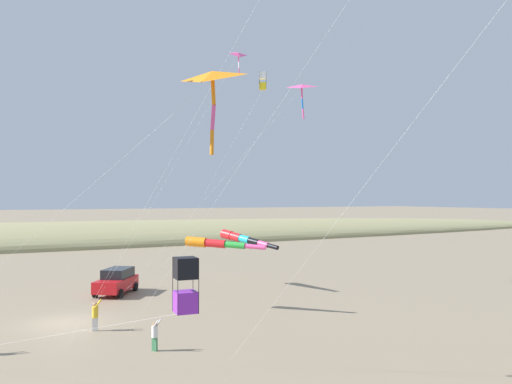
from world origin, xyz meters
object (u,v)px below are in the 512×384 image
at_px(parked_car, 117,281).
at_px(kite_windsock_rainbow_low_near, 214,243).
at_px(kite_delta_blue_topmost, 302,87).
at_px(kite_windsock_red_high_left, 242,238).
at_px(person_child_green_jacket, 95,314).
at_px(kite_delta_purple_drifting, 212,78).
at_px(kite_box_black_fish_shape, 263,81).
at_px(kite_box_white_trailing, 185,285).
at_px(cooler_box, 117,285).
at_px(person_child_grey_jacket, 155,333).
at_px(kite_delta_striped_overhead, 238,55).

relative_size(parked_car, kite_windsock_rainbow_low_near, 0.33).
height_order(parked_car, kite_delta_blue_topmost, kite_delta_blue_topmost).
xyz_separation_m(parked_car, kite_windsock_red_high_left, (-1.59, -9.44, 2.89)).
xyz_separation_m(person_child_green_jacket, kite_delta_purple_drifting, (-10.22, -2.50, 10.69)).
bearing_deg(kite_delta_purple_drifting, kite_box_black_fish_shape, -32.71).
distance_m(kite_box_black_fish_shape, kite_delta_blue_topmost, 3.34).
xyz_separation_m(person_child_green_jacket, kite_windsock_rainbow_low_near, (1.61, -7.42, 3.31)).
bearing_deg(kite_box_white_trailing, kite_windsock_rainbow_low_near, -25.56).
relative_size(cooler_box, kite_delta_purple_drifting, 0.05).
distance_m(person_child_grey_jacket, kite_box_black_fish_shape, 24.03).
distance_m(kite_windsock_red_high_left, kite_delta_purple_drifting, 22.65).
height_order(person_child_green_jacket, person_child_grey_jacket, person_child_green_jacket).
bearing_deg(person_child_green_jacket, person_child_grey_jacket, -159.69).
relative_size(person_child_green_jacket, kite_box_white_trailing, 0.14).
distance_m(parked_car, kite_box_black_fish_shape, 19.20).
xyz_separation_m(person_child_green_jacket, person_child_grey_jacket, (-4.93, -1.83, -0.10)).
distance_m(person_child_grey_jacket, kite_delta_purple_drifting, 12.03).
relative_size(kite_delta_blue_topmost, kite_windsock_rainbow_low_near, 1.15).
relative_size(parked_car, kite_box_black_fish_shape, 0.27).
bearing_deg(kite_windsock_red_high_left, parked_car, 80.44).
xyz_separation_m(person_child_green_jacket, kite_windsock_red_high_left, (8.50, -12.64, 2.94)).
height_order(person_child_green_jacket, kite_box_white_trailing, kite_box_white_trailing).
xyz_separation_m(kite_windsock_red_high_left, kite_delta_striped_overhead, (2.21, -0.68, 15.18)).
bearing_deg(kite_delta_striped_overhead, kite_box_white_trailing, 151.41).
height_order(person_child_green_jacket, kite_delta_striped_overhead, kite_delta_striped_overhead).
height_order(kite_delta_purple_drifting, kite_delta_blue_topmost, kite_delta_blue_topmost).
xyz_separation_m(cooler_box, person_child_grey_jacket, (-17.76, 1.97, 0.59)).
xyz_separation_m(kite_windsock_rainbow_low_near, kite_delta_striped_overhead, (9.10, -5.90, 14.81)).
distance_m(kite_delta_purple_drifting, kite_delta_blue_topmost, 21.77).
distance_m(kite_windsock_red_high_left, kite_windsock_rainbow_low_near, 8.65).
bearing_deg(person_child_green_jacket, kite_box_white_trailing, -176.99).
relative_size(person_child_green_jacket, kite_delta_purple_drifting, 0.13).
distance_m(cooler_box, person_child_green_jacket, 13.39).
bearing_deg(cooler_box, kite_delta_striped_overhead, -102.51).
distance_m(parked_car, kite_delta_striped_overhead, 20.72).
bearing_deg(parked_car, kite_delta_blue_topmost, -107.51).
relative_size(kite_windsock_red_high_left, kite_box_white_trailing, 1.04).
relative_size(person_child_green_jacket, kite_delta_blue_topmost, 0.10).
xyz_separation_m(cooler_box, kite_delta_blue_topmost, (-6.95, -12.78, 15.51)).
height_order(kite_delta_blue_topmost, kite_windsock_rainbow_low_near, kite_delta_blue_topmost).
relative_size(kite_box_black_fish_shape, kite_delta_striped_overhead, 0.88).
relative_size(person_child_grey_jacket, kite_delta_blue_topmost, 0.09).
bearing_deg(person_child_grey_jacket, person_child_green_jacket, 20.31).
relative_size(kite_box_black_fish_shape, kite_box_white_trailing, 1.50).
height_order(kite_box_black_fish_shape, kite_box_white_trailing, kite_box_black_fish_shape).
height_order(cooler_box, kite_box_white_trailing, kite_box_white_trailing).
relative_size(kite_windsock_red_high_left, kite_delta_striped_overhead, 0.61).
distance_m(person_child_green_jacket, kite_delta_blue_topmost, 23.00).
relative_size(parked_car, person_child_green_jacket, 2.77).
bearing_deg(parked_car, kite_windsock_rainbow_low_near, -153.57).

